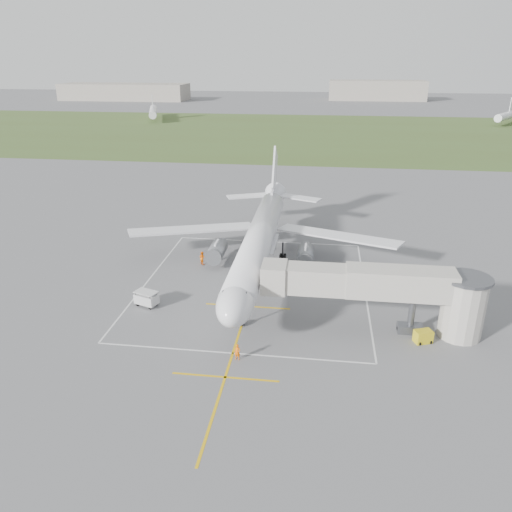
# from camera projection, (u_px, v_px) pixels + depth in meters

# --- Properties ---
(ground) EXTENTS (700.00, 700.00, 0.00)m
(ground) POSITION_uv_depth(u_px,v_px,m) (258.00, 272.00, 67.86)
(ground) COLOR #58585B
(ground) RESTS_ON ground
(grass_strip) EXTENTS (700.00, 120.00, 0.02)m
(grass_strip) POSITION_uv_depth(u_px,v_px,m) (303.00, 133.00, 187.24)
(grass_strip) COLOR #405224
(grass_strip) RESTS_ON ground
(apron_markings) EXTENTS (28.20, 60.00, 0.01)m
(apron_markings) POSITION_uv_depth(u_px,v_px,m) (253.00, 291.00, 62.51)
(apron_markings) COLOR gold
(apron_markings) RESTS_ON ground
(airliner) EXTENTS (38.93, 46.75, 13.52)m
(airliner) POSITION_uv_depth(u_px,v_px,m) (259.00, 240.00, 66.89)
(airliner) COLOR silver
(airliner) RESTS_ON ground
(jet_bridge) EXTENTS (23.40, 5.00, 7.20)m
(jet_bridge) POSITION_uv_depth(u_px,v_px,m) (392.00, 291.00, 51.75)
(jet_bridge) COLOR #9E968F
(jet_bridge) RESTS_ON ground
(gpu_unit) EXTENTS (2.04, 1.71, 1.31)m
(gpu_unit) POSITION_uv_depth(u_px,v_px,m) (423.00, 337.00, 51.17)
(gpu_unit) COLOR gold
(gpu_unit) RESTS_ON ground
(baggage_cart) EXTENTS (2.98, 2.35, 1.81)m
(baggage_cart) POSITION_uv_depth(u_px,v_px,m) (146.00, 298.00, 58.54)
(baggage_cart) COLOR silver
(baggage_cart) RESTS_ON ground
(ramp_worker_nose) EXTENTS (0.67, 0.50, 1.66)m
(ramp_worker_nose) POSITION_uv_depth(u_px,v_px,m) (237.00, 352.00, 48.18)
(ramp_worker_nose) COLOR #FE6908
(ramp_worker_nose) RESTS_ON ground
(ramp_worker_wing) EXTENTS (1.17, 1.15, 1.90)m
(ramp_worker_wing) POSITION_uv_depth(u_px,v_px,m) (202.00, 258.00, 70.10)
(ramp_worker_wing) COLOR orange
(ramp_worker_wing) RESTS_ON ground
(distant_hangars) EXTENTS (345.00, 49.00, 12.00)m
(distant_hangars) POSITION_uv_depth(u_px,v_px,m) (287.00, 92.00, 311.43)
(distant_hangars) COLOR gray
(distant_hangars) RESTS_ON ground
(distant_aircraft) EXTENTS (171.25, 36.50, 8.85)m
(distant_aircraft) POSITION_uv_depth(u_px,v_px,m) (326.00, 113.00, 217.89)
(distant_aircraft) COLOR silver
(distant_aircraft) RESTS_ON ground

